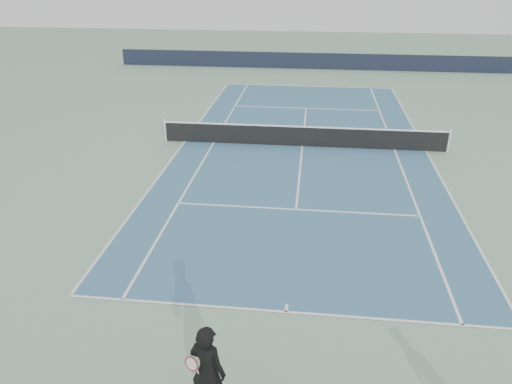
# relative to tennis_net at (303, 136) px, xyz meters

# --- Properties ---
(ground) EXTENTS (80.00, 80.00, 0.00)m
(ground) POSITION_rel_tennis_net_xyz_m (0.00, 0.00, -0.50)
(ground) COLOR gray
(court_surface) EXTENTS (10.97, 23.77, 0.01)m
(court_surface) POSITION_rel_tennis_net_xyz_m (0.00, 0.00, -0.50)
(court_surface) COLOR #386484
(court_surface) RESTS_ON ground
(tennis_net) EXTENTS (12.90, 0.10, 1.07)m
(tennis_net) POSITION_rel_tennis_net_xyz_m (0.00, 0.00, 0.00)
(tennis_net) COLOR silver
(tennis_net) RESTS_ON ground
(windscreen_far) EXTENTS (30.00, 0.25, 1.20)m
(windscreen_far) POSITION_rel_tennis_net_xyz_m (0.00, 17.88, 0.10)
(windscreen_far) COLOR black
(windscreen_far) RESTS_ON ground
(tennis_player) EXTENTS (0.90, 0.76, 1.99)m
(tennis_player) POSITION_rel_tennis_net_xyz_m (-1.25, -14.95, 0.49)
(tennis_player) COLOR black
(tennis_player) RESTS_ON ground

